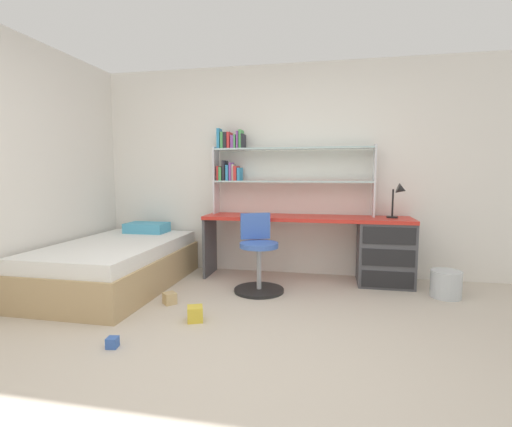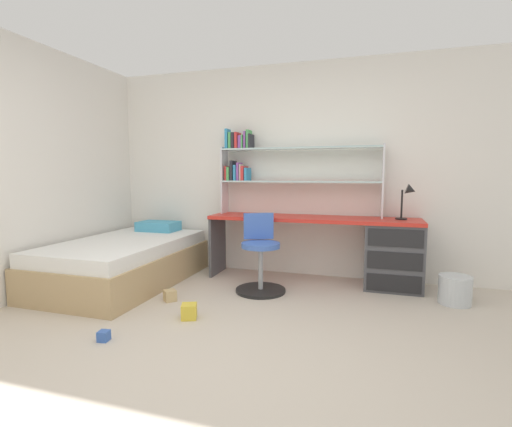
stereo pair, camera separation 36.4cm
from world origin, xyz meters
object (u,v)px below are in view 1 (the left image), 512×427
toy_block_natural_0 (170,298)px  toy_block_blue_2 (112,342)px  bed_platform (117,264)px  toy_block_yellow_1 (195,314)px  bookshelf_hutch (267,164)px  desk (363,246)px  desk_lamp (399,195)px  waste_bin (446,284)px  swivel_chair (258,261)px

toy_block_natural_0 → toy_block_blue_2: toy_block_natural_0 is taller
bed_platform → toy_block_yellow_1: size_ratio=15.28×
toy_block_yellow_1 → toy_block_blue_2: (-0.40, -0.57, -0.03)m
bookshelf_hutch → toy_block_yellow_1: bookshelf_hutch is taller
toy_block_natural_0 → desk: bearing=30.5°
desk_lamp → bed_platform: (-2.99, -0.70, -0.75)m
bookshelf_hutch → toy_block_natural_0: (-0.72, -1.22, -1.28)m
toy_block_natural_0 → toy_block_yellow_1: (0.39, -0.35, 0.01)m
bookshelf_hutch → waste_bin: 2.30m
waste_bin → bed_platform: bearing=-174.3°
waste_bin → toy_block_blue_2: size_ratio=3.90×
desk → toy_block_natural_0: 2.16m
desk → swivel_chair: swivel_chair is taller
desk → swivel_chair: size_ratio=2.90×
desk → waste_bin: bearing=-24.4°
swivel_chair → toy_block_natural_0: size_ratio=7.54×
desk → swivel_chair: (-1.09, -0.52, -0.10)m
bed_platform → toy_block_yellow_1: bed_platform is taller
desk → toy_block_yellow_1: 2.07m
desk → desk_lamp: desk_lamp is taller
desk → bed_platform: size_ratio=1.22×
bed_platform → toy_block_natural_0: bed_platform is taller
bed_platform → toy_block_natural_0: 0.90m
desk_lamp → toy_block_yellow_1: desk_lamp is taller
toy_block_yellow_1 → desk_lamp: bearing=38.4°
desk_lamp → toy_block_blue_2: 3.14m
bed_platform → toy_block_blue_2: 1.53m
bed_platform → toy_block_yellow_1: 1.40m
waste_bin → desk_lamp: bearing=138.4°
toy_block_blue_2 → bed_platform: bearing=120.6°
swivel_chair → waste_bin: bearing=5.1°
toy_block_natural_0 → bookshelf_hutch: bearing=59.4°
swivel_chair → waste_bin: (1.87, 0.17, -0.19)m
toy_block_blue_2 → desk: bearing=47.1°
bookshelf_hutch → desk_lamp: bookshelf_hutch is taller
bookshelf_hutch → toy_block_blue_2: bearing=-109.0°
desk → bookshelf_hutch: size_ratio=1.24×
desk_lamp → swivel_chair: bearing=-160.0°
swivel_chair → bed_platform: 1.55m
waste_bin → toy_block_yellow_1: 2.48m
toy_block_natural_0 → toy_block_yellow_1: 0.52m
waste_bin → swivel_chair: bearing=-174.9°
bookshelf_hutch → toy_block_yellow_1: bearing=-102.1°
waste_bin → toy_block_natural_0: (-2.61, -0.73, -0.08)m
desk → desk_lamp: (0.37, 0.01, 0.58)m
swivel_chair → bookshelf_hutch: bearing=92.1°
desk_lamp → toy_block_yellow_1: 2.50m
toy_block_natural_0 → waste_bin: bearing=15.6°
toy_block_natural_0 → toy_block_blue_2: bearing=-91.0°
desk_lamp → swivel_chair: desk_lamp is taller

